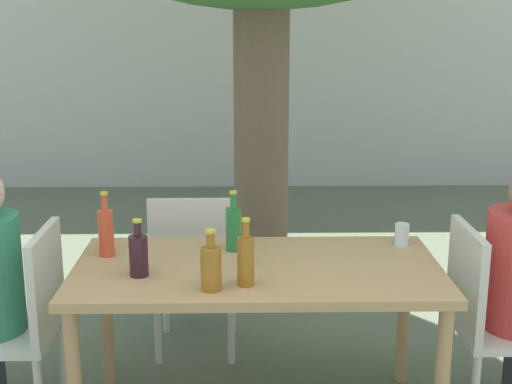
% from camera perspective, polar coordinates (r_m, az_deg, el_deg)
% --- Properties ---
extents(cafe_building_wall, '(10.00, 0.08, 2.80)m').
position_cam_1_polar(cafe_building_wall, '(7.36, -0.60, 11.17)').
color(cafe_building_wall, beige).
rests_on(cafe_building_wall, ground_plane).
extents(dining_table_front, '(1.57, 0.80, 0.73)m').
position_cam_1_polar(dining_table_front, '(3.09, 0.10, -7.32)').
color(dining_table_front, tan).
rests_on(dining_table_front, ground_plane).
extents(patio_chair_0, '(0.44, 0.44, 0.89)m').
position_cam_1_polar(patio_chair_0, '(3.29, -18.15, -9.49)').
color(patio_chair_0, beige).
rests_on(patio_chair_0, ground_plane).
extents(patio_chair_1, '(0.44, 0.44, 0.89)m').
position_cam_1_polar(patio_chair_1, '(3.33, 18.14, -9.23)').
color(patio_chair_1, beige).
rests_on(patio_chair_1, ground_plane).
extents(patio_chair_2, '(0.44, 0.44, 0.89)m').
position_cam_1_polar(patio_chair_2, '(3.75, -4.93, -5.89)').
color(patio_chair_2, beige).
rests_on(patio_chair_2, ground_plane).
extents(amber_bottle_0, '(0.07, 0.07, 0.28)m').
position_cam_1_polar(amber_bottle_0, '(2.82, -0.82, -5.42)').
color(amber_bottle_0, '#9E661E').
rests_on(amber_bottle_0, dining_table_front).
extents(soda_bottle_1, '(0.07, 0.07, 0.29)m').
position_cam_1_polar(soda_bottle_1, '(3.22, -11.92, -3.09)').
color(soda_bottle_1, '#DB4C2D').
rests_on(soda_bottle_1, dining_table_front).
extents(amber_bottle_2, '(0.08, 0.08, 0.24)m').
position_cam_1_polar(amber_bottle_2, '(2.78, -3.63, -6.00)').
color(amber_bottle_2, '#9E661E').
rests_on(amber_bottle_2, dining_table_front).
extents(wine_bottle_3, '(0.08, 0.08, 0.24)m').
position_cam_1_polar(wine_bottle_3, '(2.96, -9.38, -4.92)').
color(wine_bottle_3, '#331923').
rests_on(wine_bottle_3, dining_table_front).
extents(green_bottle_4, '(0.07, 0.07, 0.28)m').
position_cam_1_polar(green_bottle_4, '(3.22, -1.82, -2.87)').
color(green_bottle_4, '#287A38').
rests_on(green_bottle_4, dining_table_front).
extents(drinking_glass_0, '(0.07, 0.07, 0.10)m').
position_cam_1_polar(drinking_glass_0, '(3.38, 11.59, -3.35)').
color(drinking_glass_0, white).
rests_on(drinking_glass_0, dining_table_front).
extents(drinking_glass_1, '(0.06, 0.06, 0.08)m').
position_cam_1_polar(drinking_glass_1, '(3.06, -0.67, -5.15)').
color(drinking_glass_1, white).
rests_on(drinking_glass_1, dining_table_front).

